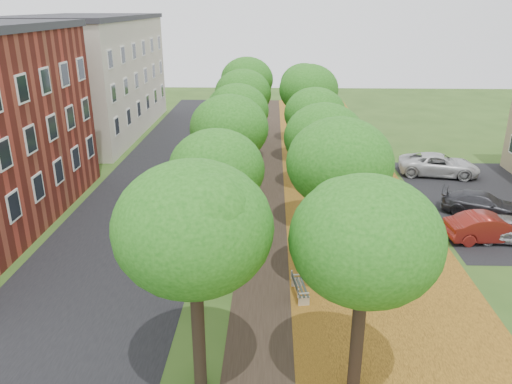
# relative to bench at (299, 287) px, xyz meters

# --- Properties ---
(street_asphalt) EXTENTS (8.00, 70.00, 0.01)m
(street_asphalt) POSITION_rel_bench_xyz_m (-8.65, 9.79, -0.39)
(street_asphalt) COLOR black
(street_asphalt) RESTS_ON ground
(footpath) EXTENTS (3.20, 70.00, 0.01)m
(footpath) POSITION_rel_bench_xyz_m (-1.15, 9.79, -0.39)
(footpath) COLOR black
(footpath) RESTS_ON ground
(leaf_verge) EXTENTS (7.50, 70.00, 0.01)m
(leaf_verge) POSITION_rel_bench_xyz_m (3.85, 9.79, -0.39)
(leaf_verge) COLOR #B07420
(leaf_verge) RESTS_ON ground
(parking_lot) EXTENTS (9.00, 16.00, 0.01)m
(parking_lot) POSITION_rel_bench_xyz_m (12.35, 10.79, -0.39)
(parking_lot) COLOR black
(parking_lot) RESTS_ON ground
(tree_row_west) EXTENTS (4.19, 34.19, 7.00)m
(tree_row_west) POSITION_rel_bench_xyz_m (-3.35, 9.79, 4.79)
(tree_row_west) COLOR black
(tree_row_west) RESTS_ON ground
(tree_row_east) EXTENTS (4.19, 34.19, 7.00)m
(tree_row_east) POSITION_rel_bench_xyz_m (1.45, 9.79, 4.79)
(tree_row_east) COLOR black
(tree_row_east) RESTS_ON ground
(building_cream) EXTENTS (10.30, 20.30, 10.40)m
(building_cream) POSITION_rel_bench_xyz_m (-18.15, 27.79, 4.81)
(building_cream) COLOR beige
(building_cream) RESTS_ON ground
(bench) EXTENTS (0.70, 1.66, 0.76)m
(bench) POSITION_rel_bench_xyz_m (0.00, 0.00, 0.00)
(bench) COLOR #263029
(bench) RESTS_ON ground
(car_silver) EXTENTS (4.22, 2.08, 1.38)m
(car_silver) POSITION_rel_bench_xyz_m (10.76, 5.42, 0.30)
(car_silver) COLOR #B0B0B5
(car_silver) RESTS_ON ground
(car_red) EXTENTS (4.44, 1.84, 1.43)m
(car_red) POSITION_rel_bench_xyz_m (9.85, 5.46, 0.32)
(car_red) COLOR maroon
(car_red) RESTS_ON ground
(car_grey) EXTENTS (4.81, 3.33, 1.29)m
(car_grey) POSITION_rel_bench_xyz_m (10.83, 8.87, 0.25)
(car_grey) COLOR #313136
(car_grey) RESTS_ON ground
(car_white) EXTENTS (5.78, 3.41, 1.51)m
(car_white) POSITION_rel_bench_xyz_m (10.52, 15.92, 0.36)
(car_white) COLOR silver
(car_white) RESTS_ON ground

